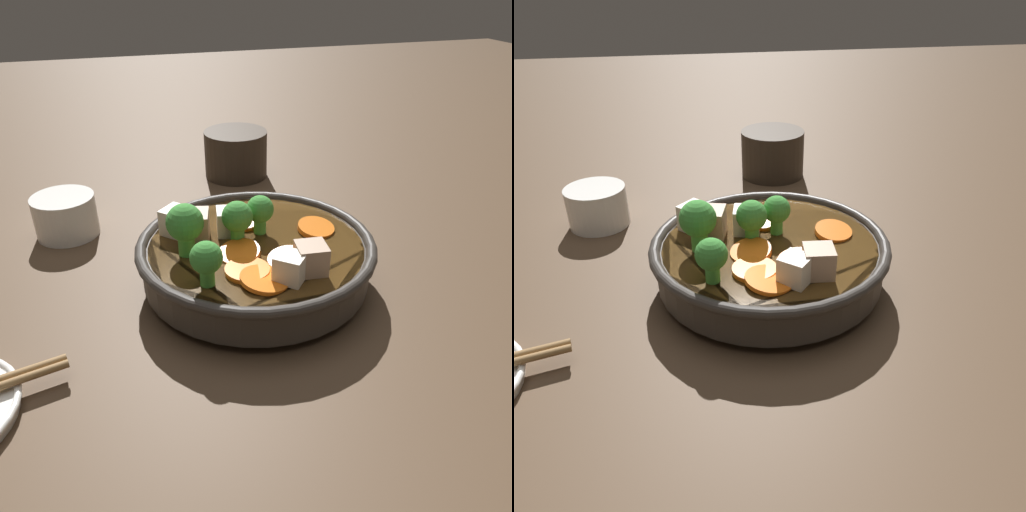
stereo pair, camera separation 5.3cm
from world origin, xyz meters
TOP-DOWN VIEW (x-y plane):
  - ground_plane at (0.00, 0.00)m, footprint 3.00×3.00m
  - stirfry_bowl at (-0.00, 0.00)m, footprint 0.25×0.25m
  - tea_cup at (0.18, 0.20)m, footprint 0.08×0.08m
  - dark_mug at (0.31, -0.06)m, footprint 0.12×0.10m

SIDE VIEW (x-z plane):
  - ground_plane at x=0.00m, z-range 0.00..0.00m
  - tea_cup at x=0.18m, z-range 0.00..0.05m
  - dark_mug at x=0.31m, z-range 0.00..0.07m
  - stirfry_bowl at x=0.00m, z-range -0.02..0.09m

